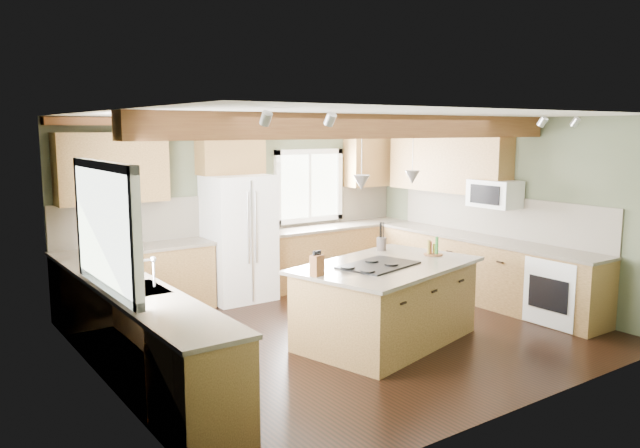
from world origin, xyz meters
TOP-DOWN VIEW (x-y plane):
  - floor at (0.00, 0.00)m, footprint 5.60×5.60m
  - ceiling at (0.00, 0.00)m, footprint 5.60×5.60m
  - wall_back at (0.00, 2.50)m, footprint 5.60×0.00m
  - wall_left at (-2.80, 0.00)m, footprint 0.00×5.00m
  - wall_right at (2.80, 0.00)m, footprint 0.00×5.00m
  - ceiling_beam at (0.00, -0.47)m, footprint 5.55×0.26m
  - soffit_trim at (0.00, 2.40)m, footprint 5.55×0.20m
  - backsplash_back at (0.00, 2.48)m, footprint 5.58×0.03m
  - backsplash_right at (2.78, 0.05)m, footprint 0.03×3.70m
  - base_cab_back_left at (-1.79, 2.20)m, footprint 2.02×0.60m
  - counter_back_left at (-1.79, 2.20)m, footprint 2.06×0.64m
  - base_cab_back_right at (1.49, 2.20)m, footprint 2.62×0.60m
  - counter_back_right at (1.49, 2.20)m, footprint 2.66×0.64m
  - base_cab_left at (-2.50, 0.05)m, footprint 0.60×3.70m
  - counter_left at (-2.50, 0.05)m, footprint 0.64×3.74m
  - base_cab_right at (2.50, 0.05)m, footprint 0.60×3.70m
  - counter_right at (2.50, 0.05)m, footprint 0.64×3.74m
  - upper_cab_back_left at (-1.99, 2.33)m, footprint 1.40×0.35m
  - upper_cab_over_fridge at (-0.30, 2.33)m, footprint 0.96×0.35m
  - upper_cab_right at (2.62, 0.90)m, footprint 0.35×2.20m
  - upper_cab_back_corner at (2.30, 2.33)m, footprint 0.90×0.35m
  - window_left at (-2.78, 0.05)m, footprint 0.04×1.60m
  - window_back at (1.15, 2.48)m, footprint 1.10×0.04m
  - sink at (-2.50, 0.05)m, footprint 0.50×0.65m
  - faucet at (-2.32, 0.05)m, footprint 0.02×0.02m
  - dishwasher at (-2.49, -1.25)m, footprint 0.60×0.60m
  - oven at (2.49, -1.25)m, footprint 0.60×0.72m
  - microwave at (2.58, -0.05)m, footprint 0.40×0.70m
  - pendant_left at (-0.25, -0.59)m, footprint 0.18×0.18m
  - pendant_right at (0.72, -0.34)m, footprint 0.18×0.18m
  - refrigerator at (-0.30, 2.12)m, footprint 0.90×0.74m
  - island at (0.23, -0.47)m, footprint 2.26×1.69m
  - island_top at (0.23, -0.47)m, footprint 2.42×1.86m
  - cooktop at (0.07, -0.51)m, footprint 0.99×0.78m
  - knife_block at (-0.76, -0.50)m, footprint 0.15×0.13m
  - utensil_crock at (0.70, 0.17)m, footprint 0.17×0.17m
  - bottle_tray at (1.02, -0.42)m, footprint 0.24×0.24m

SIDE VIEW (x-z plane):
  - floor at x=0.00m, z-range 0.00..0.00m
  - dishwasher at x=-2.49m, z-range 0.01..0.85m
  - oven at x=2.49m, z-range 0.01..0.85m
  - base_cab_back_left at x=-1.79m, z-range 0.00..0.88m
  - base_cab_back_right at x=1.49m, z-range 0.00..0.88m
  - base_cab_left at x=-2.50m, z-range 0.00..0.88m
  - base_cab_right at x=2.50m, z-range 0.00..0.88m
  - island at x=0.23m, z-range 0.00..0.88m
  - counter_back_left at x=-1.79m, z-range 0.88..0.92m
  - counter_back_right at x=1.49m, z-range 0.88..0.92m
  - counter_left at x=-2.50m, z-range 0.88..0.92m
  - counter_right at x=2.50m, z-range 0.88..0.92m
  - refrigerator at x=-0.30m, z-range 0.00..1.80m
  - island_top at x=0.23m, z-range 0.88..0.92m
  - sink at x=-2.50m, z-range 0.89..0.92m
  - cooktop at x=0.07m, z-range 0.92..0.94m
  - utensil_crock at x=0.70m, z-range 0.92..1.08m
  - bottle_tray at x=1.02m, z-range 0.92..1.13m
  - knife_block at x=-0.76m, z-range 0.92..1.14m
  - faucet at x=-2.32m, z-range 0.91..1.19m
  - backsplash_back at x=0.00m, z-range 0.92..1.50m
  - backsplash_right at x=2.78m, z-range 0.92..1.50m
  - wall_back at x=0.00m, z-range -1.50..4.10m
  - wall_left at x=-2.80m, z-range -1.20..3.80m
  - wall_right at x=2.80m, z-range -1.20..3.80m
  - window_back at x=1.15m, z-range 1.05..2.05m
  - window_left at x=-2.78m, z-range 1.02..2.08m
  - microwave at x=2.58m, z-range 1.36..1.74m
  - pendant_left at x=-0.25m, z-range 1.80..1.96m
  - pendant_right at x=0.72m, z-range 1.80..1.96m
  - upper_cab_back_left at x=-1.99m, z-range 1.50..2.40m
  - upper_cab_right at x=2.62m, z-range 1.50..2.40m
  - upper_cab_back_corner at x=2.30m, z-range 1.50..2.40m
  - upper_cab_over_fridge at x=-0.30m, z-range 1.80..2.50m
  - ceiling_beam at x=0.00m, z-range 2.34..2.60m
  - soffit_trim at x=0.00m, z-range 2.49..2.59m
  - ceiling at x=0.00m, z-range 2.60..2.60m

